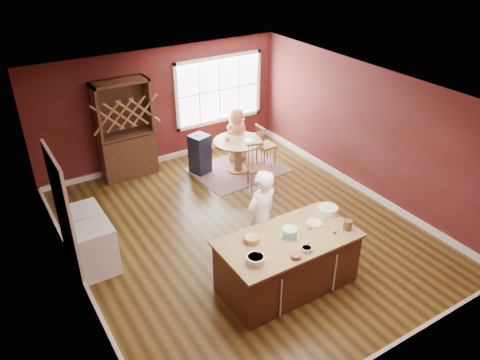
# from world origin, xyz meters

# --- Properties ---
(room_shell) EXTENTS (7.00, 7.00, 7.00)m
(room_shell) POSITION_xyz_m (0.00, 0.00, 1.35)
(room_shell) COLOR brown
(room_shell) RESTS_ON ground
(window) EXTENTS (2.36, 0.10, 1.66)m
(window) POSITION_xyz_m (1.50, 3.47, 1.50)
(window) COLOR white
(window) RESTS_ON room_shell
(doorway) EXTENTS (0.08, 1.26, 2.13)m
(doorway) POSITION_xyz_m (-2.97, 0.60, 1.02)
(doorway) COLOR white
(doorway) RESTS_ON room_shell
(kitchen_island) EXTENTS (2.16, 1.13, 0.92)m
(kitchen_island) POSITION_xyz_m (-0.20, -1.64, 0.44)
(kitchen_island) COLOR #361D16
(kitchen_island) RESTS_ON ground
(dining_table) EXTENTS (1.11, 1.11, 0.75)m
(dining_table) POSITION_xyz_m (1.19, 2.10, 0.53)
(dining_table) COLOR olive
(dining_table) RESTS_ON ground
(baker) EXTENTS (0.71, 0.54, 1.76)m
(baker) POSITION_xyz_m (-0.23, -0.94, 0.88)
(baker) COLOR white
(baker) RESTS_ON ground
(layer_cake) EXTENTS (0.33, 0.33, 0.13)m
(layer_cake) POSITION_xyz_m (-0.15, -1.60, 0.99)
(layer_cake) COLOR white
(layer_cake) RESTS_ON kitchen_island
(bowl_blue) EXTENTS (0.27, 0.27, 0.10)m
(bowl_blue) POSITION_xyz_m (-0.94, -1.85, 0.97)
(bowl_blue) COLOR white
(bowl_blue) RESTS_ON kitchen_island
(bowl_yellow) EXTENTS (0.24, 0.24, 0.09)m
(bowl_yellow) POSITION_xyz_m (-0.72, -1.41, 0.97)
(bowl_yellow) COLOR olive
(bowl_yellow) RESTS_ON kitchen_island
(bowl_pink) EXTENTS (0.16, 0.16, 0.06)m
(bowl_pink) POSITION_xyz_m (-0.39, -2.07, 0.95)
(bowl_pink) COLOR silver
(bowl_pink) RESTS_ON kitchen_island
(bowl_olive) EXTENTS (0.17, 0.17, 0.06)m
(bowl_olive) POSITION_xyz_m (-0.16, -2.02, 0.95)
(bowl_olive) COLOR beige
(bowl_olive) RESTS_ON kitchen_island
(drinking_glass) EXTENTS (0.07, 0.07, 0.13)m
(drinking_glass) POSITION_xyz_m (0.23, -1.63, 0.99)
(drinking_glass) COLOR white
(drinking_glass) RESTS_ON kitchen_island
(dinner_plate) EXTENTS (0.26, 0.26, 0.02)m
(dinner_plate) POSITION_xyz_m (0.39, -1.54, 0.93)
(dinner_plate) COLOR #FFF0CF
(dinner_plate) RESTS_ON kitchen_island
(white_tub) EXTENTS (0.33, 0.33, 0.11)m
(white_tub) POSITION_xyz_m (0.77, -1.42, 0.98)
(white_tub) COLOR white
(white_tub) RESTS_ON kitchen_island
(stoneware_crock) EXTENTS (0.14, 0.14, 0.17)m
(stoneware_crock) POSITION_xyz_m (0.72, -1.93, 1.00)
(stoneware_crock) COLOR brown
(stoneware_crock) RESTS_ON kitchen_island
(toy_figurine) EXTENTS (0.05, 0.05, 0.08)m
(toy_figurine) POSITION_xyz_m (0.48, -1.91, 0.96)
(toy_figurine) COLOR yellow
(toy_figurine) RESTS_ON kitchen_island
(rug) EXTENTS (2.14, 1.71, 0.01)m
(rug) POSITION_xyz_m (1.19, 2.10, 0.01)
(rug) COLOR brown
(rug) RESTS_ON ground
(chair_east) EXTENTS (0.40, 0.42, 0.98)m
(chair_east) POSITION_xyz_m (1.97, 2.08, 0.49)
(chair_east) COLOR brown
(chair_east) RESTS_ON ground
(chair_south) EXTENTS (0.50, 0.49, 0.96)m
(chair_south) POSITION_xyz_m (1.16, 1.26, 0.48)
(chair_south) COLOR brown
(chair_south) RESTS_ON ground
(chair_north) EXTENTS (0.52, 0.52, 0.91)m
(chair_north) POSITION_xyz_m (1.59, 2.87, 0.45)
(chair_north) COLOR #9D723D
(chair_north) RESTS_ON ground
(seated_woman) EXTENTS (0.68, 0.47, 1.32)m
(seated_woman) POSITION_xyz_m (1.46, 2.60, 0.66)
(seated_woman) COLOR #EC9468
(seated_woman) RESTS_ON ground
(high_chair) EXTENTS (0.48, 0.48, 0.96)m
(high_chair) POSITION_xyz_m (0.41, 2.48, 0.48)
(high_chair) COLOR #1C1E34
(high_chair) RESTS_ON ground
(toddler) EXTENTS (0.18, 0.14, 0.26)m
(toddler) POSITION_xyz_m (0.44, 2.45, 0.81)
(toddler) COLOR #8CA5BF
(toddler) RESTS_ON high_chair
(table_plate) EXTENTS (0.20, 0.20, 0.02)m
(table_plate) POSITION_xyz_m (1.41, 1.95, 0.76)
(table_plate) COLOR beige
(table_plate) RESTS_ON dining_table
(table_cup) EXTENTS (0.13, 0.13, 0.10)m
(table_cup) POSITION_xyz_m (1.01, 2.27, 0.80)
(table_cup) COLOR white
(table_cup) RESTS_ON dining_table
(hutch) EXTENTS (1.21, 0.50, 2.21)m
(hutch) POSITION_xyz_m (-1.01, 3.22, 1.11)
(hutch) COLOR #3B1E13
(hutch) RESTS_ON ground
(washer) EXTENTS (0.60, 0.58, 0.87)m
(washer) POSITION_xyz_m (-2.64, 0.28, 0.43)
(washer) COLOR white
(washer) RESTS_ON ground
(dryer) EXTENTS (0.59, 0.58, 0.86)m
(dryer) POSITION_xyz_m (-2.64, 0.92, 0.43)
(dryer) COLOR white
(dryer) RESTS_ON ground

